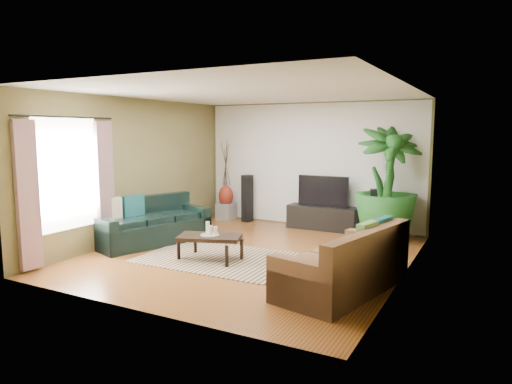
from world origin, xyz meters
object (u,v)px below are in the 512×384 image
Objects in this scene: television at (323,191)px; potted_plant at (387,183)px; pedestal at (226,211)px; sofa_right at (343,258)px; coffee_table at (210,248)px; tv_stand at (323,218)px; speaker_left at (247,198)px; speaker_right at (374,212)px; sofa_left at (152,221)px; vase at (226,196)px; side_table at (169,222)px.

potted_plant is at bearing -9.97° from television.
sofa_right is at bearing -41.33° from pedestal.
tv_stand is at bearing 55.26° from coffee_table.
speaker_left reaches higher than tv_stand.
sofa_right is 1.87× the size of television.
speaker_right is 3.51m from pedestal.
vase is at bearing 18.99° from sofa_left.
coffee_table is 2.62× the size of pedestal.
sofa_right is at bearing -66.52° from tv_stand.
speaker_right is at bearing 0.00° from vase.
sofa_right is 5.38× the size of pedestal.
speaker_right reaches higher than sofa_left.
sofa_right is at bearing -66.41° from television.
vase reaches higher than side_table.
speaker_left is 2.21× the size of vase.
tv_stand is at bearing 0.00° from pedestal.
tv_stand is 3.07× the size of vase.
speaker_right is (-0.42, 3.45, 0.04)m from sofa_right.
potted_plant is at bearing -164.65° from sofa_right.
side_table is at bearing -173.55° from speaker_right.
sofa_right is 2.37m from coffee_table.
sofa_right is 5.22m from vase.
pedestal is at bearing 97.49° from coffee_table.
tv_stand is at bearing -23.46° from sofa_left.
sofa_right is 4.20× the size of vase.
side_table is at bearing -97.04° from pedestal.
side_table is (-4.15, 1.60, -0.19)m from sofa_right.
sofa_right is 1.90× the size of speaker_left.
sofa_left is at bearing -89.93° from vase.
speaker_left is (0.58, 2.63, 0.12)m from sofa_left.
television is at bearing -143.57° from sofa_right.
pedestal is (-3.78, 0.24, -0.90)m from potted_plant.
vase is at bearing 179.89° from tv_stand.
sofa_left is at bearing -88.79° from sofa_right.
speaker_left is at bearing -179.59° from television.
coffee_table is 3.70m from potted_plant.
speaker_right is (2.91, 0.01, -0.08)m from speaker_left.
tv_stand is 1.85m from speaker_left.
vase is at bearing -172.08° from speaker_left.
potted_plant is (0.28, -0.24, 0.63)m from speaker_right.
coffee_table is 1.08× the size of speaker_right.
coffee_table is 3.19m from tv_stand.
speaker_left reaches higher than speaker_right.
sofa_left is at bearing -89.93° from pedestal.
potted_plant is at bearing 21.85° from side_table.
potted_plant is 3.82m from vase.
television is 1.41m from potted_plant.
speaker_left reaches higher than sofa_right.
side_table is at bearing -158.15° from potted_plant.
potted_plant is at bearing -60.40° from speaker_right.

